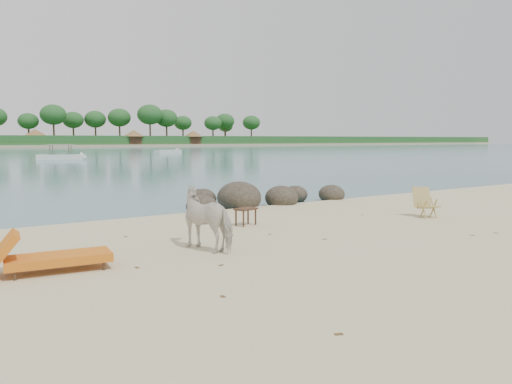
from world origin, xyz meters
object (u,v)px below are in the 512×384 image
lounge_chair (59,254)px  boulders (255,199)px  cow (210,219)px  side_table (246,218)px  deck_chair (429,204)px

lounge_chair → boulders: bearing=42.5°
cow → lounge_chair: cow is taller
cow → side_table: bearing=-155.6°
cow → deck_chair: (6.79, 0.15, -0.19)m
side_table → deck_chair: 5.10m
cow → deck_chair: cow is taller
lounge_chair → deck_chair: bearing=8.0°
cow → lounge_chair: size_ratio=0.71×
cow → boulders: bearing=-148.9°
cow → deck_chair: bearing=163.1°
side_table → deck_chair: deck_chair is taller
side_table → deck_chair: size_ratio=0.65×
cow → lounge_chair: (-2.81, -0.11, -0.30)m
boulders → lounge_chair: bearing=-144.0°
boulders → cow: bearing=-130.7°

